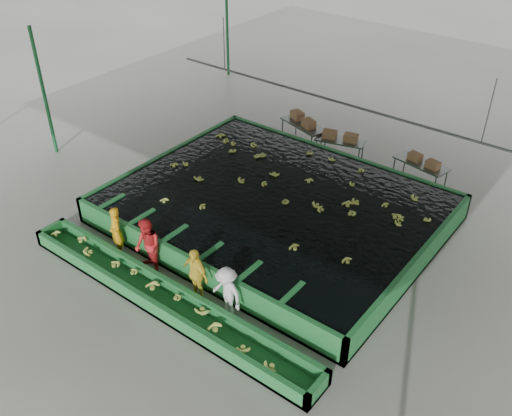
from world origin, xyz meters
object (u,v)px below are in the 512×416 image
Objects in this scene: worker_c at (195,274)px; box_stack_mid at (340,139)px; worker_b at (148,246)px; worker_a at (116,231)px; worker_d at (227,292)px; packing_table_right at (419,173)px; sorting_trough at (163,298)px; packing_table_mid at (339,149)px; flotation_tank at (275,208)px; box_stack_left at (303,123)px; packing_table_left at (303,134)px; box_stack_right at (423,164)px.

worker_c reaches higher than box_stack_mid.
worker_b is 1.84m from worker_c.
worker_a is 1.37m from worker_b.
worker_c is 1.10m from worker_d.
packing_table_right is at bearing 90.85° from worker_d.
packing_table_right is at bearing 74.60° from sorting_trough.
packing_table_mid is at bearing 110.68° from worker_d.
worker_a is at bearing -122.35° from flotation_tank.
box_stack_mid is (-2.05, 9.17, 0.08)m from worker_d.
box_stack_left is 1.05× the size of box_stack_mid.
worker_b is (-1.35, -4.30, 0.43)m from flotation_tank.
sorting_trough is 10.49m from packing_table_right.
box_stack_mid is (-0.02, 0.01, 0.42)m from packing_table_mid.
flotation_tank is 6.27× the size of worker_a.
worker_a is 1.03× the size of worker_d.
flotation_tank is 5.15× the size of packing_table_right.
worker_c is (0.49, -4.30, 0.37)m from flotation_tank.
worker_c reaches higher than box_stack_left.
sorting_trough is at bearing 3.73° from worker_a.
packing_table_right is at bearing 2.57° from box_stack_mid.
packing_table_right is 3.28m from box_stack_mid.
worker_d reaches higher than sorting_trough.
packing_table_right reaches higher than packing_table_mid.
box_stack_right is (5.11, -0.04, 0.42)m from packing_table_left.
flotation_tank is 5.49m from packing_table_left.
worker_a is at bearing -103.98° from packing_table_mid.
box_stack_right is at bearing 1.80° from box_stack_mid.
packing_table_mid is at bearing -178.04° from box_stack_right.
worker_d reaches higher than packing_table_right.
worker_a is at bearing -103.83° from box_stack_mid.
worker_d is at bearing -77.37° from box_stack_mid.
worker_c reaches higher than box_stack_right.
worker_d reaches higher than flotation_tank.
flotation_tank is 5.10m from worker_a.
worker_c reaches higher than packing_table_left.
box_stack_left is at bearing 114.57° from flotation_tank.
packing_table_mid is 1.31× the size of box_stack_left.
packing_table_mid is 3.36m from box_stack_right.
worker_b reaches higher than packing_table_mid.
worker_c is 9.22m from box_stack_mid.
worker_a reaches higher than sorting_trough.
packing_table_right is at bearing 83.97° from worker_c.
packing_table_left is at bearing 174.96° from packing_table_mid.
box_stack_right is at bearing -0.99° from box_stack_left.
packing_table_right is (2.78, 10.11, 0.19)m from sorting_trough.
worker_c is 9.21m from packing_table_mid.
worker_a is at bearing -92.51° from box_stack_left.
packing_table_mid is at bearing 96.12° from worker_a.
worker_b is 1.14× the size of worker_d.
worker_d is (1.59, 0.80, 0.52)m from sorting_trough.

